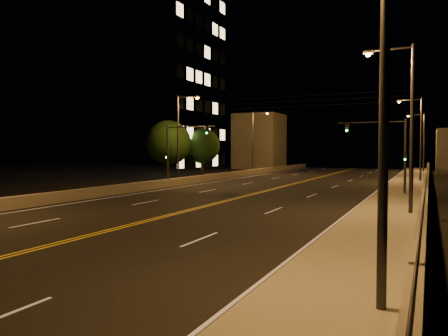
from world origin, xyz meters
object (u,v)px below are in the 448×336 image
at_px(streetlight_2, 418,134).
at_px(tree_1, 202,146).
at_px(streetlight_6, 254,138).
at_px(streetlight_3, 422,139).
at_px(streetlight_5, 180,133).
at_px(traffic_signal_left, 177,148).
at_px(streetlight_1, 406,118).
at_px(traffic_signal_right, 391,147).
at_px(tree_0, 168,143).
at_px(building_tower, 131,71).
at_px(streetlight_0, 370,71).

distance_m(streetlight_2, tree_1, 26.31).
bearing_deg(streetlight_6, streetlight_3, 32.63).
xyz_separation_m(streetlight_3, streetlight_5, (-21.43, -34.04, 0.00)).
xyz_separation_m(streetlight_6, traffic_signal_left, (1.15, -22.93, -1.45)).
height_order(streetlight_1, streetlight_5, same).
relative_size(streetlight_5, traffic_signal_left, 1.53).
relative_size(streetlight_1, traffic_signal_right, 1.53).
xyz_separation_m(streetlight_5, tree_0, (-4.12, 4.24, -0.85)).
bearing_deg(streetlight_5, streetlight_3, 57.81).
height_order(streetlight_2, building_tower, building_tower).
bearing_deg(streetlight_2, streetlight_1, -90.00).
relative_size(streetlight_6, traffic_signal_right, 1.53).
xyz_separation_m(building_tower, tree_0, (13.10, -10.43, -10.68)).
bearing_deg(tree_0, traffic_signal_left, -52.43).
bearing_deg(traffic_signal_right, streetlight_0, -86.55).
relative_size(streetlight_2, tree_1, 1.39).
xyz_separation_m(streetlight_2, traffic_signal_right, (-1.55, -14.86, -1.45)).
bearing_deg(tree_1, streetlight_0, -57.85).
relative_size(traffic_signal_right, traffic_signal_left, 1.00).
distance_m(streetlight_0, tree_0, 41.33).
height_order(streetlight_0, streetlight_1, same).
bearing_deg(tree_0, streetlight_6, 75.64).
xyz_separation_m(streetlight_0, tree_1, (-26.26, 41.78, -1.12)).
height_order(streetlight_0, building_tower, building_tower).
xyz_separation_m(streetlight_3, building_tower, (-38.65, -19.38, 9.83)).
distance_m(streetlight_1, tree_1, 37.55).
distance_m(streetlight_5, building_tower, 24.66).
bearing_deg(building_tower, tree_1, -5.16).
height_order(streetlight_1, streetlight_2, same).
height_order(traffic_signal_left, tree_1, tree_1).
height_order(streetlight_0, traffic_signal_left, streetlight_0).
height_order(streetlight_3, tree_0, streetlight_3).
bearing_deg(traffic_signal_left, streetlight_3, 61.03).
height_order(streetlight_2, tree_1, streetlight_2).
bearing_deg(traffic_signal_left, streetlight_5, 113.74).
bearing_deg(streetlight_6, streetlight_0, -66.19).
bearing_deg(tree_0, streetlight_2, 17.42).
xyz_separation_m(streetlight_2, streetlight_6, (-21.43, 8.07, 0.00)).
xyz_separation_m(streetlight_5, tree_1, (-4.83, 13.54, -1.12)).
xyz_separation_m(streetlight_1, traffic_signal_left, (-20.29, 10.67, -1.45)).
distance_m(streetlight_0, traffic_signal_right, 25.73).
bearing_deg(traffic_signal_right, tree_0, 164.09).
bearing_deg(traffic_signal_right, streetlight_3, 87.59).
xyz_separation_m(streetlight_5, traffic_signal_right, (19.89, -2.60, -1.45)).
bearing_deg(tree_0, streetlight_3, 49.40).
xyz_separation_m(streetlight_0, streetlight_6, (-21.43, 48.57, 0.00)).
height_order(traffic_signal_left, tree_0, tree_0).
xyz_separation_m(traffic_signal_left, building_tower, (-18.36, 17.27, 11.27)).
xyz_separation_m(traffic_signal_right, traffic_signal_left, (-18.74, 0.00, 0.00)).
bearing_deg(tree_0, tree_1, 94.36).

